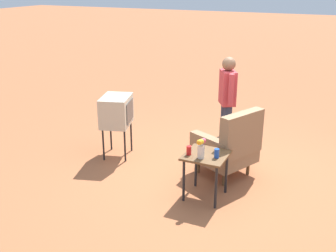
{
  "coord_description": "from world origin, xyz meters",
  "views": [
    {
      "loc": [
        5.39,
        1.6,
        2.83
      ],
      "look_at": [
        0.03,
        -0.88,
        0.65
      ],
      "focal_mm": 43.12,
      "sensor_mm": 36.0,
      "label": 1
    }
  ],
  "objects": [
    {
      "name": "armchair",
      "position": [
        0.03,
        0.11,
        0.5
      ],
      "size": [
        1.02,
        1.03,
        1.06
      ],
      "color": "brown",
      "rests_on": "ground"
    },
    {
      "name": "soda_can_blue",
      "position": [
        0.8,
        0.17,
        0.69
      ],
      "size": [
        0.07,
        0.07,
        0.12
      ],
      "primitive_type": "cylinder",
      "color": "blue",
      "rests_on": "side_table"
    },
    {
      "name": "person_standing",
      "position": [
        -0.82,
        -0.2,
        0.94
      ],
      "size": [
        0.51,
        0.37,
        1.64
      ],
      "color": "#2D3347",
      "rests_on": "ground"
    },
    {
      "name": "tv_on_stand",
      "position": [
        0.08,
        -1.79,
        0.78
      ],
      "size": [
        0.7,
        0.59,
        1.03
      ],
      "color": "black",
      "rests_on": "ground"
    },
    {
      "name": "flower_vase",
      "position": [
        0.9,
        -0.01,
        0.78
      ],
      "size": [
        0.15,
        0.1,
        0.27
      ],
      "color": "silver",
      "rests_on": "side_table"
    },
    {
      "name": "ground_plane",
      "position": [
        0.0,
        0.0,
        0.0
      ],
      "size": [
        60.0,
        60.0,
        0.0
      ],
      "primitive_type": "plane",
      "color": "#A05B38"
    },
    {
      "name": "side_table",
      "position": [
        0.76,
        0.01,
        0.54
      ],
      "size": [
        0.56,
        0.56,
        0.63
      ],
      "color": "black",
      "rests_on": "ground"
    },
    {
      "name": "soda_can_red",
      "position": [
        0.87,
        -0.19,
        0.69
      ],
      "size": [
        0.07,
        0.07,
        0.12
      ],
      "primitive_type": "cylinder",
      "color": "red",
      "rests_on": "side_table"
    }
  ]
}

